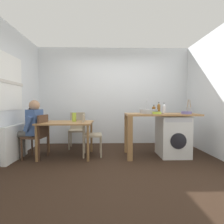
{
  "coord_description": "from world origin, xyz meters",
  "views": [
    {
      "loc": [
        -0.15,
        -3.1,
        1.11
      ],
      "look_at": [
        -0.07,
        0.45,
        0.95
      ],
      "focal_mm": 27.12,
      "sensor_mm": 36.0,
      "label": 1
    }
  ],
  "objects_px": {
    "seated_person": "(31,126)",
    "vase": "(74,117)",
    "dining_table": "(66,126)",
    "chair_opposite": "(89,132)",
    "colander": "(186,112)",
    "washing_machine": "(173,136)",
    "bottle_clear_small": "(164,108)",
    "bottle_squat_brown": "(159,108)",
    "chair_person_seat": "(38,134)",
    "chair_spare_by_wall": "(77,128)",
    "utensil_crock": "(189,110)",
    "bottle_tall_green": "(154,109)",
    "mixing_bowl": "(157,113)"
  },
  "relations": [
    {
      "from": "seated_person",
      "to": "vase",
      "type": "xyz_separation_m",
      "value": [
        0.86,
        0.19,
        0.17
      ]
    },
    {
      "from": "dining_table",
      "to": "chair_opposite",
      "type": "xyz_separation_m",
      "value": [
        0.48,
        0.04,
        -0.14
      ]
    },
    {
      "from": "chair_opposite",
      "to": "colander",
      "type": "xyz_separation_m",
      "value": [
        2.0,
        -0.28,
        0.44
      ]
    },
    {
      "from": "washing_machine",
      "to": "vase",
      "type": "xyz_separation_m",
      "value": [
        -2.14,
        0.11,
        0.41
      ]
    },
    {
      "from": "bottle_clear_small",
      "to": "washing_machine",
      "type": "bearing_deg",
      "value": -53.4
    },
    {
      "from": "bottle_squat_brown",
      "to": "chair_person_seat",
      "type": "bearing_deg",
      "value": -173.45
    },
    {
      "from": "chair_spare_by_wall",
      "to": "colander",
      "type": "xyz_separation_m",
      "value": [
        2.38,
        -1.01,
        0.44
      ]
    },
    {
      "from": "washing_machine",
      "to": "utensil_crock",
      "type": "height_order",
      "value": "utensil_crock"
    },
    {
      "from": "bottle_tall_green",
      "to": "utensil_crock",
      "type": "height_order",
      "value": "utensil_crock"
    },
    {
      "from": "utensil_crock",
      "to": "colander",
      "type": "relative_size",
      "value": 1.5
    },
    {
      "from": "colander",
      "to": "utensil_crock",
      "type": "bearing_deg",
      "value": 56.3
    },
    {
      "from": "dining_table",
      "to": "mixing_bowl",
      "type": "height_order",
      "value": "mixing_bowl"
    },
    {
      "from": "chair_spare_by_wall",
      "to": "bottle_tall_green",
      "type": "distance_m",
      "value": 1.98
    },
    {
      "from": "dining_table",
      "to": "washing_machine",
      "type": "xyz_separation_m",
      "value": [
        2.29,
        -0.01,
        -0.21
      ]
    },
    {
      "from": "dining_table",
      "to": "colander",
      "type": "relative_size",
      "value": 5.5
    },
    {
      "from": "chair_spare_by_wall",
      "to": "mixing_bowl",
      "type": "xyz_separation_m",
      "value": [
        1.79,
        -0.99,
        0.44
      ]
    },
    {
      "from": "mixing_bowl",
      "to": "dining_table",
      "type": "bearing_deg",
      "value": 173.57
    },
    {
      "from": "utensil_crock",
      "to": "dining_table",
      "type": "bearing_deg",
      "value": -179.18
    },
    {
      "from": "bottle_tall_green",
      "to": "chair_spare_by_wall",
      "type": "bearing_deg",
      "value": 163.41
    },
    {
      "from": "chair_person_seat",
      "to": "bottle_clear_small",
      "type": "distance_m",
      "value": 2.76
    },
    {
      "from": "chair_opposite",
      "to": "bottle_tall_green",
      "type": "xyz_separation_m",
      "value": [
        1.46,
        0.18,
        0.49
      ]
    },
    {
      "from": "bottle_squat_brown",
      "to": "mixing_bowl",
      "type": "bearing_deg",
      "value": -111.57
    },
    {
      "from": "seated_person",
      "to": "colander",
      "type": "relative_size",
      "value": 6.0
    },
    {
      "from": "dining_table",
      "to": "bottle_clear_small",
      "type": "bearing_deg",
      "value": 4.47
    },
    {
      "from": "chair_spare_by_wall",
      "to": "bottle_clear_small",
      "type": "bearing_deg",
      "value": 159.02
    },
    {
      "from": "washing_machine",
      "to": "utensil_crock",
      "type": "distance_m",
      "value": 0.67
    },
    {
      "from": "vase",
      "to": "dining_table",
      "type": "bearing_deg",
      "value": -146.31
    },
    {
      "from": "washing_machine",
      "to": "colander",
      "type": "xyz_separation_m",
      "value": [
        0.19,
        -0.22,
        0.52
      ]
    },
    {
      "from": "chair_opposite",
      "to": "mixing_bowl",
      "type": "distance_m",
      "value": 1.49
    },
    {
      "from": "dining_table",
      "to": "chair_person_seat",
      "type": "distance_m",
      "value": 0.57
    },
    {
      "from": "chair_spare_by_wall",
      "to": "vase",
      "type": "bearing_deg",
      "value": 90.18
    },
    {
      "from": "chair_person_seat",
      "to": "bottle_tall_green",
      "type": "distance_m",
      "value": 2.55
    },
    {
      "from": "chair_opposite",
      "to": "seated_person",
      "type": "distance_m",
      "value": 1.2
    },
    {
      "from": "chair_spare_by_wall",
      "to": "bottle_clear_small",
      "type": "xyz_separation_m",
      "value": [
        2.06,
        -0.61,
        0.52
      ]
    },
    {
      "from": "dining_table",
      "to": "chair_opposite",
      "type": "bearing_deg",
      "value": 5.29
    },
    {
      "from": "washing_machine",
      "to": "vase",
      "type": "distance_m",
      "value": 2.18
    },
    {
      "from": "washing_machine",
      "to": "bottle_squat_brown",
      "type": "bearing_deg",
      "value": 141.03
    },
    {
      "from": "utensil_crock",
      "to": "bottle_tall_green",
      "type": "bearing_deg",
      "value": 165.37
    },
    {
      "from": "utensil_crock",
      "to": "chair_spare_by_wall",
      "type": "bearing_deg",
      "value": 163.96
    },
    {
      "from": "bottle_squat_brown",
      "to": "vase",
      "type": "xyz_separation_m",
      "value": [
        -1.89,
        -0.09,
        -0.19
      ]
    },
    {
      "from": "chair_person_seat",
      "to": "chair_spare_by_wall",
      "type": "distance_m",
      "value": 1.09
    },
    {
      "from": "bottle_tall_green",
      "to": "seated_person",
      "type": "bearing_deg",
      "value": -173.21
    },
    {
      "from": "chair_opposite",
      "to": "bottle_clear_small",
      "type": "bearing_deg",
      "value": 89.67
    },
    {
      "from": "chair_opposite",
      "to": "utensil_crock",
      "type": "xyz_separation_m",
      "value": [
        2.18,
        -0.01,
        0.48
      ]
    },
    {
      "from": "vase",
      "to": "mixing_bowl",
      "type": "bearing_deg",
      "value": -10.22
    },
    {
      "from": "colander",
      "to": "bottle_tall_green",
      "type": "bearing_deg",
      "value": 139.65
    },
    {
      "from": "bottle_squat_brown",
      "to": "chair_spare_by_wall",
      "type": "bearing_deg",
      "value": 163.2
    },
    {
      "from": "bottle_squat_brown",
      "to": "vase",
      "type": "relative_size",
      "value": 1.25
    },
    {
      "from": "dining_table",
      "to": "chair_person_seat",
      "type": "xyz_separation_m",
      "value": [
        -0.55,
        -0.11,
        -0.14
      ]
    },
    {
      "from": "chair_opposite",
      "to": "vase",
      "type": "height_order",
      "value": "vase"
    }
  ]
}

